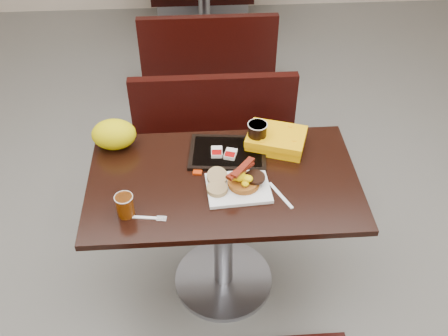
{
  "coord_description": "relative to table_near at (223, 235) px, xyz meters",
  "views": [
    {
      "loc": [
        -0.11,
        -1.66,
        2.28
      ],
      "look_at": [
        0.0,
        -0.01,
        0.82
      ],
      "focal_mm": 40.95,
      "sensor_mm": 36.0,
      "label": 1
    }
  ],
  "objects": [
    {
      "name": "paper_bag",
      "position": [
        -0.5,
        0.26,
        0.45
      ],
      "size": [
        0.24,
        0.21,
        0.14
      ],
      "primitive_type": "ellipsoid",
      "rotation": [
        0.0,
        0.0,
        -0.29
      ],
      "color": "#DDD207",
      "rests_on": "table_near"
    },
    {
      "name": "coffee_cup_near",
      "position": [
        -0.41,
        -0.19,
        0.42
      ],
      "size": [
        0.08,
        0.08,
        0.1
      ],
      "primitive_type": "cylinder",
      "rotation": [
        0.0,
        0.0,
        -0.12
      ],
      "color": "#973B05",
      "rests_on": "table_near"
    },
    {
      "name": "platter",
      "position": [
        0.06,
        -0.07,
        0.38
      ],
      "size": [
        0.28,
        0.23,
        0.02
      ],
      "primitive_type": "cube",
      "rotation": [
        0.0,
        0.0,
        0.07
      ],
      "color": "white",
      "rests_on": "table_near"
    },
    {
      "name": "bacon_strips",
      "position": [
        0.07,
        -0.06,
        0.48
      ],
      "size": [
        0.16,
        0.17,
        0.01
      ],
      "primitive_type": null,
      "rotation": [
        0.0,
        0.0,
        0.83
      ],
      "color": "#431204",
      "rests_on": "scrambled_eggs"
    },
    {
      "name": "muffin_bottom",
      "position": [
        -0.03,
        -0.09,
        0.4
      ],
      "size": [
        0.1,
        0.1,
        0.02
      ],
      "primitive_type": "cylinder",
      "rotation": [
        0.0,
        0.0,
        0.18
      ],
      "color": "tan",
      "rests_on": "platter"
    },
    {
      "name": "tray",
      "position": [
        0.03,
        0.17,
        0.38
      ],
      "size": [
        0.38,
        0.29,
        0.02
      ],
      "primitive_type": "cube",
      "rotation": [
        0.0,
        0.0,
        -0.1
      ],
      "color": "black",
      "rests_on": "table_near"
    },
    {
      "name": "hashbrown_sleeve_left",
      "position": [
        -0.02,
        0.16,
        0.4
      ],
      "size": [
        0.05,
        0.07,
        0.02
      ],
      "primitive_type": "cube",
      "rotation": [
        0.0,
        0.0,
        -0.04
      ],
      "color": "silver",
      "rests_on": "tray"
    },
    {
      "name": "scrambled_eggs",
      "position": [
        0.06,
        -0.07,
        0.44
      ],
      "size": [
        0.1,
        0.09,
        0.05
      ],
      "primitive_type": "ellipsoid",
      "rotation": [
        0.0,
        0.0,
        0.1
      ],
      "color": "#FFF005",
      "rests_on": "pancake_stack"
    },
    {
      "name": "pancake_stack",
      "position": [
        0.09,
        -0.06,
        0.41
      ],
      "size": [
        0.17,
        0.17,
        0.03
      ],
      "primitive_type": "cylinder",
      "rotation": [
        0.0,
        0.0,
        0.3
      ],
      "color": "#A5641B",
      "rests_on": "platter"
    },
    {
      "name": "floor",
      "position": [
        0.0,
        0.0,
        -0.38
      ],
      "size": [
        6.0,
        7.0,
        0.01
      ],
      "primitive_type": "cube",
      "color": "gray",
      "rests_on": "ground"
    },
    {
      "name": "sausage_patty",
      "position": [
        0.13,
        -0.06,
        0.43
      ],
      "size": [
        0.1,
        0.1,
        0.01
      ],
      "primitive_type": "cylinder",
      "rotation": [
        0.0,
        0.0,
        -0.14
      ],
      "color": "black",
      "rests_on": "pancake_stack"
    },
    {
      "name": "coffee_cup_far",
      "position": [
        0.17,
        0.21,
        0.45
      ],
      "size": [
        0.09,
        0.09,
        0.12
      ],
      "primitive_type": "cylinder",
      "rotation": [
        0.0,
        0.0,
        -0.04
      ],
      "color": "black",
      "rests_on": "tray"
    },
    {
      "name": "clamshell",
      "position": [
        0.26,
        0.22,
        0.41
      ],
      "size": [
        0.32,
        0.28,
        0.07
      ],
      "primitive_type": "cube",
      "rotation": [
        0.0,
        0.0,
        -0.33
      ],
      "color": "#FFAD04",
      "rests_on": "table_near"
    },
    {
      "name": "bench_far_s",
      "position": [
        0.0,
        1.9,
        -0.02
      ],
      "size": [
        1.0,
        0.46,
        0.72
      ],
      "primitive_type": null,
      "color": "black",
      "rests_on": "floor"
    },
    {
      "name": "table_near",
      "position": [
        0.0,
        0.0,
        0.0
      ],
      "size": [
        1.2,
        0.7,
        0.75
      ],
      "primitive_type": null,
      "color": "black",
      "rests_on": "floor"
    },
    {
      "name": "table_far",
      "position": [
        0.0,
        2.6,
        0.0
      ],
      "size": [
        1.2,
        0.7,
        0.75
      ],
      "primitive_type": null,
      "color": "black",
      "rests_on": "floor"
    },
    {
      "name": "knife",
      "position": [
        0.24,
        -0.12,
        0.38
      ],
      "size": [
        0.09,
        0.17,
        0.0
      ],
      "primitive_type": "cube",
      "rotation": [
        0.0,
        0.0,
        -1.14
      ],
      "color": "white",
      "rests_on": "table_near"
    },
    {
      "name": "muffin_top",
      "position": [
        -0.03,
        -0.03,
        0.41
      ],
      "size": [
        0.1,
        0.1,
        0.05
      ],
      "primitive_type": "cylinder",
      "rotation": [
        0.38,
        0.0,
        0.13
      ],
      "color": "tan",
      "rests_on": "platter"
    },
    {
      "name": "hashbrown_sleeve_right",
      "position": [
        0.04,
        0.14,
        0.4
      ],
      "size": [
        0.07,
        0.08,
        0.02
      ],
      "primitive_type": "cube",
      "rotation": [
        0.0,
        0.0,
        -0.31
      ],
      "color": "silver",
      "rests_on": "tray"
    },
    {
      "name": "fork",
      "position": [
        -0.34,
        -0.22,
        0.38
      ],
      "size": [
        0.15,
        0.05,
        0.0
      ],
      "primitive_type": null,
      "rotation": [
        0.0,
        0.0,
        -0.14
      ],
      "color": "white",
      "rests_on": "table_near"
    },
    {
      "name": "condiment_syrup",
      "position": [
        -0.11,
        0.04,
        0.38
      ],
      "size": [
        0.04,
        0.04,
        0.01
      ],
      "primitive_type": "cube",
      "rotation": [
        0.0,
        0.0,
        -0.16
      ],
      "color": "#B52C07",
      "rests_on": "table_near"
    },
    {
      "name": "bench_near_n",
      "position": [
        0.0,
        0.7,
        -0.02
      ],
      "size": [
        1.0,
        0.46,
        0.72
      ],
      "primitive_type": null,
      "color": "black",
      "rests_on": "floor"
    }
  ]
}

